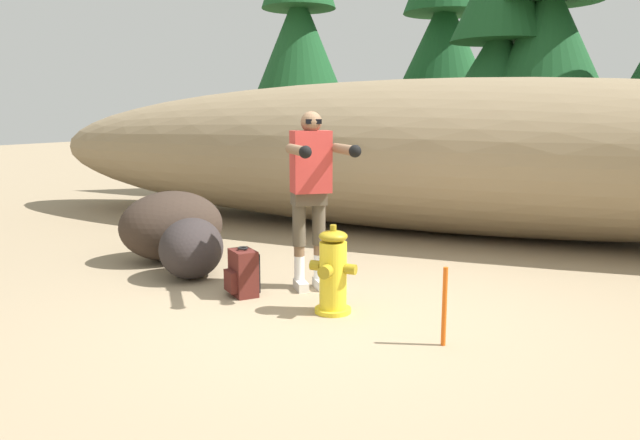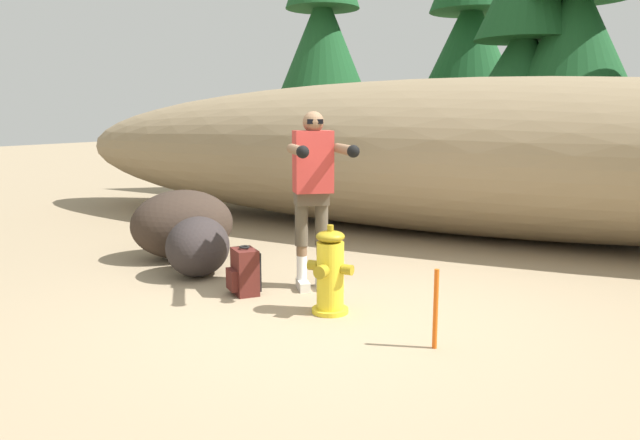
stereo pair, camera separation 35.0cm
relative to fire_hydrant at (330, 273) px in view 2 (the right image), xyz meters
name	(u,v)px [view 2 (the right image)]	position (x,y,z in m)	size (l,w,h in m)	color
ground_plane	(328,315)	(-0.01, -0.02, -0.38)	(56.00, 56.00, 0.04)	#998466
dirt_embankment	(461,156)	(-0.01, 4.17, 0.75)	(14.25, 3.20, 2.21)	#897556
fire_hydrant	(330,273)	(0.00, 0.00, 0.00)	(0.42, 0.37, 0.77)	yellow
utility_worker	(313,178)	(-0.47, 0.56, 0.74)	(0.92, 0.99, 1.73)	beige
spare_backpack	(244,272)	(-0.98, 0.12, -0.14)	(0.36, 0.36, 0.47)	#511E19
boulder_large	(183,224)	(-2.48, 1.01, 0.05)	(1.21, 0.92, 0.82)	#362A21
boulder_mid	(198,246)	(-1.80, 0.45, -0.04)	(0.80, 0.65, 0.64)	#2E2827
pine_tree_far_left	(323,29)	(-3.80, 7.15, 3.09)	(2.37, 2.37, 6.23)	#47331E
pine_tree_left	(471,32)	(-1.28, 9.41, 3.13)	(2.85, 2.85, 6.49)	#47331E
pine_tree_center	(523,60)	(0.23, 7.33, 2.32)	(2.78, 2.78, 5.05)	#47331E
pine_tree_right	(575,24)	(1.09, 7.31, 2.89)	(2.87, 2.87, 6.15)	#47331E
survey_stake	(436,309)	(1.05, -0.37, -0.06)	(0.04, 0.04, 0.60)	#E55914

